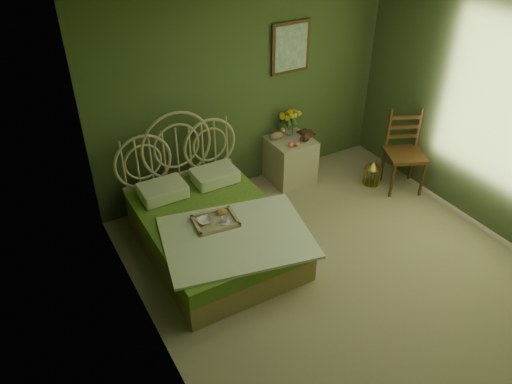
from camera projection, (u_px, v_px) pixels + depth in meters
floor at (349, 279)px, 5.26m from camera, size 4.50×4.50×0.00m
ceiling at (385, 31)px, 3.81m from camera, size 4.50×4.50×0.00m
wall_back at (245, 91)px, 6.16m from camera, size 4.00×0.00×4.00m
wall_left at (155, 245)px, 3.71m from camera, size 0.00×4.50×4.50m
wall_right at (509, 126)px, 5.36m from camera, size 0.00×4.50×4.50m
wall_art at (291, 48)px, 6.14m from camera, size 0.54×0.04×0.64m
bed at (213, 228)px, 5.52m from camera, size 1.68×2.12×1.31m
nightstand at (290, 155)px, 6.71m from camera, size 0.55×0.55×1.04m
chair at (402, 146)px, 6.46m from camera, size 0.62×0.62×1.06m
birdcage at (372, 173)px, 6.71m from camera, size 0.23×0.23×0.34m
book_lower at (301, 135)px, 6.65m from camera, size 0.19×0.24×0.02m
book_upper at (302, 134)px, 6.64m from camera, size 0.23×0.26×0.02m
cereal_bowl at (205, 221)px, 5.23m from camera, size 0.17×0.17×0.04m
coffee_cup at (225, 220)px, 5.22m from camera, size 0.07×0.07×0.07m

